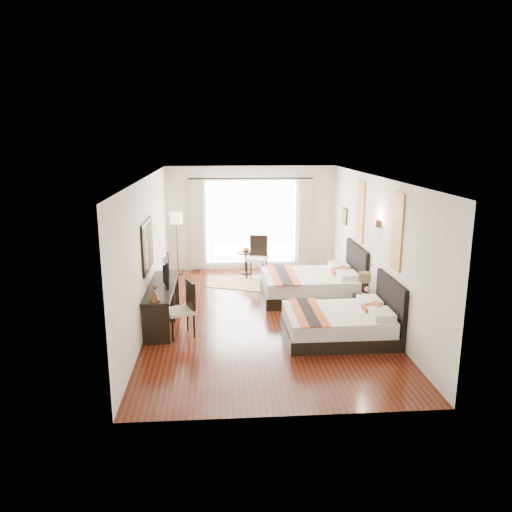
{
  "coord_description": "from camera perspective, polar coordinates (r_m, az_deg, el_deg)",
  "views": [
    {
      "loc": [
        -0.85,
        -9.55,
        3.56
      ],
      "look_at": [
        -0.12,
        0.36,
        1.17
      ],
      "focal_mm": 35.0,
      "sensor_mm": 36.0,
      "label": 1
    }
  ],
  "objects": [
    {
      "name": "television",
      "position": [
        9.89,
        -10.6,
        -1.63
      ],
      "size": [
        0.2,
        0.91,
        0.52
      ],
      "primitive_type": "imported",
      "rotation": [
        0.0,
        0.0,
        1.66
      ],
      "color": "black",
      "rests_on": "console_desk"
    },
    {
      "name": "wall_desk",
      "position": [
        9.89,
        -12.24,
        0.6
      ],
      "size": [
        0.01,
        7.5,
        2.8
      ],
      "primitive_type": "cube",
      "color": "silver",
      "rests_on": "floor"
    },
    {
      "name": "console_desk",
      "position": [
        9.94,
        -10.64,
        -5.39
      ],
      "size": [
        0.5,
        2.2,
        0.76
      ],
      "primitive_type": "cube",
      "color": "black",
      "rests_on": "floor"
    },
    {
      "name": "nightstand",
      "position": [
        10.31,
        12.23,
        -5.69
      ],
      "size": [
        0.37,
        0.46,
        0.44
      ],
      "primitive_type": "cube",
      "color": "black",
      "rests_on": "floor"
    },
    {
      "name": "bronze_figurine",
      "position": [
        8.83,
        -11.48,
        -4.31
      ],
      "size": [
        0.24,
        0.24,
        0.28
      ],
      "primitive_type": null,
      "rotation": [
        0.0,
        0.0,
        -0.32
      ],
      "color": "#4E311B",
      "rests_on": "console_desk"
    },
    {
      "name": "ceiling",
      "position": [
        9.62,
        0.86,
        8.93
      ],
      "size": [
        4.5,
        7.5,
        0.02
      ],
      "primitive_type": "cube",
      "color": "white",
      "rests_on": "wall_headboard"
    },
    {
      "name": "table_lamp",
      "position": [
        10.27,
        12.31,
        -2.54
      ],
      "size": [
        0.25,
        0.25,
        0.4
      ],
      "color": "black",
      "rests_on": "nightstand"
    },
    {
      "name": "wall_entry",
      "position": [
        6.25,
        3.87,
        -6.73
      ],
      "size": [
        4.5,
        0.01,
        2.8
      ],
      "primitive_type": "cube",
      "color": "silver",
      "rests_on": "floor"
    },
    {
      "name": "art_panel_far",
      "position": [
        11.17,
        11.86,
        4.95
      ],
      "size": [
        0.03,
        0.5,
        1.35
      ],
      "primitive_type": "cube",
      "color": "#903E15",
      "rests_on": "wall_headboard"
    },
    {
      "name": "floor",
      "position": [
        10.23,
        0.8,
        -6.88
      ],
      "size": [
        4.5,
        7.5,
        0.01
      ],
      "primitive_type": "cube",
      "color": "#331009",
      "rests_on": "ground"
    },
    {
      "name": "jute_rug",
      "position": [
        12.34,
        -1.96,
        -3.22
      ],
      "size": [
        1.63,
        1.37,
        0.01
      ],
      "primitive_type": "cube",
      "rotation": [
        0.0,
        0.0,
        -0.36
      ],
      "color": "tan",
      "rests_on": "floor"
    },
    {
      "name": "wall_window",
      "position": [
        13.49,
        -0.57,
        4.32
      ],
      "size": [
        4.5,
        0.01,
        2.8
      ],
      "primitive_type": "cube",
      "color": "silver",
      "rests_on": "floor"
    },
    {
      "name": "drape_left",
      "position": [
        13.39,
        -6.75,
        3.63
      ],
      "size": [
        0.35,
        0.14,
        2.35
      ],
      "primitive_type": "cube",
      "color": "#BDAC93",
      "rests_on": "floor"
    },
    {
      "name": "art_panel_near",
      "position": [
        9.02,
        15.82,
        2.73
      ],
      "size": [
        0.03,
        0.5,
        1.35
      ],
      "primitive_type": "cube",
      "color": "#903E15",
      "rests_on": "wall_headboard"
    },
    {
      "name": "drape_right",
      "position": [
        13.57,
        5.6,
        3.79
      ],
      "size": [
        0.35,
        0.14,
        2.35
      ],
      "primitive_type": "cube",
      "color": "#BDAC93",
      "rests_on": "floor"
    },
    {
      "name": "sheer_curtain",
      "position": [
        13.44,
        -0.55,
        3.85
      ],
      "size": [
        2.3,
        0.02,
        2.1
      ],
      "primitive_type": "cube",
      "color": "white",
      "rests_on": "wall_window"
    },
    {
      "name": "fruit_bowl",
      "position": [
        13.18,
        -1.12,
        0.62
      ],
      "size": [
        0.23,
        0.23,
        0.05
      ],
      "primitive_type": "imported",
      "rotation": [
        0.0,
        0.0,
        -0.24
      ],
      "color": "#432718",
      "rests_on": "side_table"
    },
    {
      "name": "bed_near",
      "position": [
        9.21,
        9.82,
        -7.52
      ],
      "size": [
        1.95,
        1.52,
        1.09
      ],
      "color": "black",
      "rests_on": "floor"
    },
    {
      "name": "window_chair",
      "position": [
        12.88,
        0.11,
        -1.01
      ],
      "size": [
        0.63,
        0.63,
        1.07
      ],
      "rotation": [
        0.0,
        0.0,
        -1.89
      ],
      "color": "beige",
      "rests_on": "floor"
    },
    {
      "name": "mirror_frame",
      "position": [
        9.66,
        -12.3,
        1.19
      ],
      "size": [
        0.04,
        1.25,
        0.95
      ],
      "primitive_type": "cube",
      "color": "black",
      "rests_on": "wall_desk"
    },
    {
      "name": "wall_sconce",
      "position": [
        9.94,
        13.66,
        3.64
      ],
      "size": [
        0.1,
        0.14,
        0.14
      ],
      "primitive_type": "cube",
      "color": "#4E311B",
      "rests_on": "wall_headboard"
    },
    {
      "name": "vase",
      "position": [
        10.08,
        12.57,
        -4.1
      ],
      "size": [
        0.13,
        0.13,
        0.13
      ],
      "primitive_type": "imported",
      "rotation": [
        0.0,
        0.0,
        -0.01
      ],
      "color": "black",
      "rests_on": "nightstand"
    },
    {
      "name": "wall_headboard",
      "position": [
        10.27,
        13.41,
        1.01
      ],
      "size": [
        0.01,
        7.5,
        2.8
      ],
      "primitive_type": "cube",
      "color": "silver",
      "rests_on": "floor"
    },
    {
      "name": "desk_chair",
      "position": [
        9.26,
        -8.52,
        -7.18
      ],
      "size": [
        0.61,
        0.61,
        1.02
      ],
      "rotation": [
        0.0,
        0.0,
        3.5
      ],
      "color": "beige",
      "rests_on": "floor"
    },
    {
      "name": "floor_lamp",
      "position": [
        13.11,
        -9.11,
        3.85
      ],
      "size": [
        0.33,
        0.33,
        1.65
      ],
      "color": "black",
      "rests_on": "floor"
    },
    {
      "name": "bed_far",
      "position": [
        11.3,
        6.57,
        -3.26
      ],
      "size": [
        2.15,
        1.68,
        1.21
      ],
      "color": "black",
      "rests_on": "floor"
    },
    {
      "name": "side_table",
      "position": [
        13.26,
        -1.17,
        -0.73
      ],
      "size": [
        0.51,
        0.51,
        0.59
      ],
      "primitive_type": "cylinder",
      "color": "black",
      "rests_on": "floor"
    },
    {
      "name": "mirror_glass",
      "position": [
        9.65,
        -12.15,
        1.2
      ],
      "size": [
        0.01,
        1.12,
        0.82
      ],
      "primitive_type": "cube",
      "color": "white",
      "rests_on": "mirror_frame"
    },
    {
      "name": "window_glass",
      "position": [
        13.5,
        -0.57,
        3.89
      ],
      "size": [
        2.4,
        0.02,
        2.2
      ],
      "primitive_type": "cube",
      "color": "white",
      "rests_on": "wall_window"
    }
  ]
}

